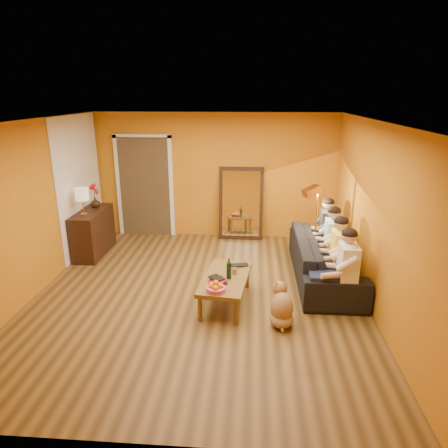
# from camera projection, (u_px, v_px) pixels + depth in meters

# --- Properties ---
(room_shell) EXTENTS (5.00, 5.50, 2.60)m
(room_shell) POSITION_uv_depth(u_px,v_px,m) (200.00, 207.00, 6.08)
(room_shell) COLOR brown
(room_shell) RESTS_ON ground
(white_accent) EXTENTS (0.02, 1.90, 2.58)m
(white_accent) POSITION_uv_depth(u_px,v_px,m) (80.00, 185.00, 7.56)
(white_accent) COLOR white
(white_accent) RESTS_ON wall_left
(doorway_recess) EXTENTS (1.06, 0.30, 2.10)m
(doorway_recess) POSITION_uv_depth(u_px,v_px,m) (146.00, 186.00, 8.59)
(doorway_recess) COLOR #3F2D19
(doorway_recess) RESTS_ON floor
(door_jamb_left) EXTENTS (0.08, 0.06, 2.20)m
(door_jamb_left) POSITION_uv_depth(u_px,v_px,m) (119.00, 187.00, 8.52)
(door_jamb_left) COLOR white
(door_jamb_left) RESTS_ON wall_back
(door_jamb_right) EXTENTS (0.08, 0.06, 2.20)m
(door_jamb_right) POSITION_uv_depth(u_px,v_px,m) (171.00, 188.00, 8.44)
(door_jamb_right) COLOR white
(door_jamb_right) RESTS_ON wall_back
(door_header) EXTENTS (1.22, 0.06, 0.08)m
(door_header) POSITION_uv_depth(u_px,v_px,m) (142.00, 136.00, 8.14)
(door_header) COLOR white
(door_header) RESTS_ON wall_back
(mirror_frame) EXTENTS (0.92, 0.27, 1.51)m
(mirror_frame) POSITION_uv_depth(u_px,v_px,m) (241.00, 203.00, 8.35)
(mirror_frame) COLOR black
(mirror_frame) RESTS_ON floor
(mirror_glass) EXTENTS (0.78, 0.21, 1.35)m
(mirror_glass) POSITION_uv_depth(u_px,v_px,m) (241.00, 204.00, 8.31)
(mirror_glass) COLOR white
(mirror_glass) RESTS_ON mirror_frame
(sideboard) EXTENTS (0.44, 1.18, 0.85)m
(sideboard) POSITION_uv_depth(u_px,v_px,m) (93.00, 232.00, 7.62)
(sideboard) COLOR black
(sideboard) RESTS_ON floor
(table_lamp) EXTENTS (0.24, 0.24, 0.51)m
(table_lamp) POSITION_uv_depth(u_px,v_px,m) (83.00, 202.00, 7.13)
(table_lamp) COLOR beige
(table_lamp) RESTS_ON sideboard
(sofa) EXTENTS (2.42, 0.94, 0.71)m
(sofa) POSITION_uv_depth(u_px,v_px,m) (324.00, 259.00, 6.60)
(sofa) COLOR black
(sofa) RESTS_ON floor
(coffee_table) EXTENTS (0.76, 1.28, 0.42)m
(coffee_table) POSITION_uv_depth(u_px,v_px,m) (226.00, 290.00, 5.86)
(coffee_table) COLOR brown
(coffee_table) RESTS_ON floor
(floor_lamp) EXTENTS (0.37, 0.34, 1.44)m
(floor_lamp) POSITION_uv_depth(u_px,v_px,m) (316.00, 228.00, 6.95)
(floor_lamp) COLOR gold
(floor_lamp) RESTS_ON floor
(dog) EXTENTS (0.44, 0.57, 0.59)m
(dog) POSITION_uv_depth(u_px,v_px,m) (282.00, 304.00, 5.29)
(dog) COLOR #A26B49
(dog) RESTS_ON floor
(person_far_left) EXTENTS (0.70, 0.44, 1.22)m
(person_far_left) POSITION_uv_depth(u_px,v_px,m) (347.00, 270.00, 5.56)
(person_far_left) COLOR silver
(person_far_left) RESTS_ON sofa
(person_mid_left) EXTENTS (0.70, 0.44, 1.22)m
(person_mid_left) POSITION_uv_depth(u_px,v_px,m) (339.00, 255.00, 6.08)
(person_mid_left) COLOR #FBDF53
(person_mid_left) RESTS_ON sofa
(person_mid_right) EXTENTS (0.70, 0.44, 1.22)m
(person_mid_right) POSITION_uv_depth(u_px,v_px,m) (333.00, 242.00, 6.60)
(person_mid_right) COLOR #97C6E9
(person_mid_right) RESTS_ON sofa
(person_far_right) EXTENTS (0.70, 0.44, 1.22)m
(person_far_right) POSITION_uv_depth(u_px,v_px,m) (327.00, 231.00, 7.13)
(person_far_right) COLOR #343439
(person_far_right) RESTS_ON sofa
(fruit_bowl) EXTENTS (0.26, 0.26, 0.16)m
(fruit_bowl) POSITION_uv_depth(u_px,v_px,m) (216.00, 286.00, 5.35)
(fruit_bowl) COLOR #CC4874
(fruit_bowl) RESTS_ON coffee_table
(wine_bottle) EXTENTS (0.07, 0.07, 0.31)m
(wine_bottle) POSITION_uv_depth(u_px,v_px,m) (229.00, 269.00, 5.69)
(wine_bottle) COLOR black
(wine_bottle) RESTS_ON coffee_table
(tumbler) EXTENTS (0.10, 0.10, 0.09)m
(tumbler) POSITION_uv_depth(u_px,v_px,m) (234.00, 271.00, 5.88)
(tumbler) COLOR #B27F3F
(tumbler) RESTS_ON coffee_table
(laptop) EXTENTS (0.36, 0.28, 0.02)m
(laptop) POSITION_uv_depth(u_px,v_px,m) (239.00, 266.00, 6.11)
(laptop) COLOR black
(laptop) RESTS_ON coffee_table
(book_lower) EXTENTS (0.28, 0.31, 0.02)m
(book_lower) POSITION_uv_depth(u_px,v_px,m) (212.00, 282.00, 5.61)
(book_lower) COLOR black
(book_lower) RESTS_ON coffee_table
(book_mid) EXTENTS (0.26, 0.29, 0.02)m
(book_mid) POSITION_uv_depth(u_px,v_px,m) (213.00, 280.00, 5.61)
(book_mid) COLOR #B61427
(book_mid) RESTS_ON book_lower
(book_upper) EXTENTS (0.26, 0.27, 0.02)m
(book_upper) POSITION_uv_depth(u_px,v_px,m) (212.00, 279.00, 5.59)
(book_upper) COLOR black
(book_upper) RESTS_ON book_mid
(vase) EXTENTS (0.19, 0.19, 0.20)m
(vase) POSITION_uv_depth(u_px,v_px,m) (95.00, 202.00, 7.70)
(vase) COLOR black
(vase) RESTS_ON sideboard
(flowers) EXTENTS (0.17, 0.17, 0.48)m
(flowers) POSITION_uv_depth(u_px,v_px,m) (94.00, 189.00, 7.62)
(flowers) COLOR #B61427
(flowers) RESTS_ON vase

